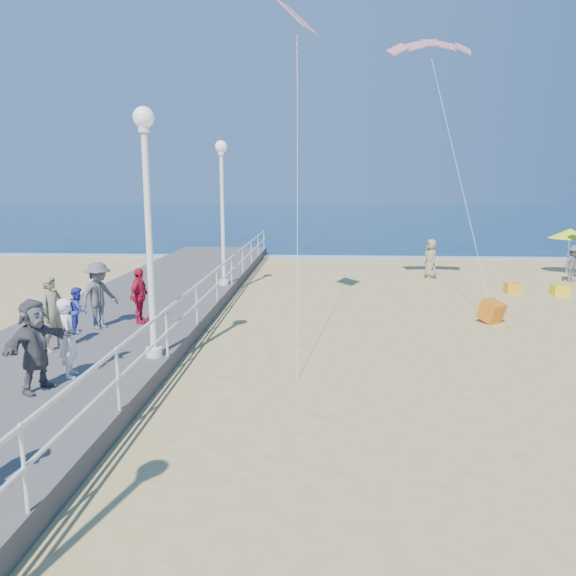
# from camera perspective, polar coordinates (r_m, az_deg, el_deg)

# --- Properties ---
(ground) EXTENTS (160.00, 160.00, 0.00)m
(ground) POSITION_cam_1_polar(r_m,az_deg,el_deg) (12.56, 11.05, -8.99)
(ground) COLOR #D4B96F
(ground) RESTS_ON ground
(ocean) EXTENTS (160.00, 90.00, 0.05)m
(ocean) POSITION_cam_1_polar(r_m,az_deg,el_deg) (76.87, 4.70, 7.36)
(ocean) COLOR #0C2C4D
(ocean) RESTS_ON ground
(surf_line) EXTENTS (160.00, 1.20, 0.04)m
(surf_line) POSITION_cam_1_polar(r_m,az_deg,el_deg) (32.54, 6.35, 3.15)
(surf_line) COLOR silver
(surf_line) RESTS_ON ground
(boardwalk) EXTENTS (5.00, 44.00, 0.40)m
(boardwalk) POSITION_cam_1_polar(r_m,az_deg,el_deg) (13.68, -22.11, -7.08)
(boardwalk) COLOR #645F5B
(boardwalk) RESTS_ON ground
(railing) EXTENTS (0.05, 42.00, 0.55)m
(railing) POSITION_cam_1_polar(r_m,az_deg,el_deg) (12.55, -12.28, -3.10)
(railing) COLOR white
(railing) RESTS_ON boardwalk
(lamp_post_mid) EXTENTS (0.44, 0.44, 5.32)m
(lamp_post_mid) POSITION_cam_1_polar(r_m,az_deg,el_deg) (12.31, -14.07, 7.92)
(lamp_post_mid) COLOR white
(lamp_post_mid) RESTS_ON boardwalk
(lamp_post_far) EXTENTS (0.44, 0.44, 5.32)m
(lamp_post_far) POSITION_cam_1_polar(r_m,az_deg,el_deg) (21.06, -6.71, 9.09)
(lamp_post_far) COLOR white
(lamp_post_far) RESTS_ON boardwalk
(woman_holding_toddler) EXTENTS (0.52, 0.66, 1.58)m
(woman_holding_toddler) POSITION_cam_1_polar(r_m,az_deg,el_deg) (11.83, -21.35, -4.73)
(woman_holding_toddler) COLOR white
(woman_holding_toddler) RESTS_ON boardwalk
(toddler_held) EXTENTS (0.46, 0.52, 0.92)m
(toddler_held) POSITION_cam_1_polar(r_m,az_deg,el_deg) (11.78, -20.55, -2.13)
(toddler_held) COLOR #2D38AB
(toddler_held) RESTS_ON boardwalk
(spectator_2) EXTENTS (1.12, 1.31, 1.76)m
(spectator_2) POSITION_cam_1_polar(r_m,az_deg,el_deg) (15.48, -18.67, -0.74)
(spectator_2) COLOR #58595D
(spectator_2) RESTS_ON boardwalk
(spectator_3) EXTENTS (0.50, 0.94, 1.53)m
(spectator_3) POSITION_cam_1_polar(r_m,az_deg,el_deg) (15.77, -14.87, -0.78)
(spectator_3) COLOR red
(spectator_3) RESTS_ON boardwalk
(spectator_5) EXTENTS (1.01, 1.68, 1.73)m
(spectator_5) POSITION_cam_1_polar(r_m,az_deg,el_deg) (11.24, -24.30, -5.32)
(spectator_5) COLOR #545459
(spectator_5) RESTS_ON boardwalk
(spectator_6) EXTENTS (0.61, 0.73, 1.73)m
(spectator_6) POSITION_cam_1_polar(r_m,az_deg,el_deg) (13.80, -22.80, -2.41)
(spectator_6) COLOR gray
(spectator_6) RESTS_ON boardwalk
(beach_walker_a) EXTENTS (1.18, 1.02, 1.58)m
(beach_walker_a) POSITION_cam_1_polar(r_m,az_deg,el_deg) (27.06, 27.01, 2.21)
(beach_walker_a) COLOR #5A5B5F
(beach_walker_a) RESTS_ON ground
(beach_walker_c) EXTENTS (0.74, 0.96, 1.75)m
(beach_walker_c) POSITION_cam_1_polar(r_m,az_deg,el_deg) (25.95, 14.31, 2.91)
(beach_walker_c) COLOR gray
(beach_walker_c) RESTS_ON ground
(box_kite) EXTENTS (0.86, 0.90, 0.74)m
(box_kite) POSITION_cam_1_polar(r_m,az_deg,el_deg) (18.09, 19.95, -2.43)
(box_kite) COLOR #CD3C0C
(box_kite) RESTS_ON ground
(beach_umbrella) EXTENTS (1.90, 1.90, 2.14)m
(beach_umbrella) POSITION_cam_1_polar(r_m,az_deg,el_deg) (29.15, 26.73, 4.97)
(beach_umbrella) COLOR white
(beach_umbrella) RESTS_ON ground
(beach_chair_left) EXTENTS (0.55, 0.55, 0.40)m
(beach_chair_left) POSITION_cam_1_polar(r_m,az_deg,el_deg) (23.31, 21.88, -0.03)
(beach_chair_left) COLOR #FFA61A
(beach_chair_left) RESTS_ON ground
(beach_chair_right) EXTENTS (0.55, 0.55, 0.40)m
(beach_chair_right) POSITION_cam_1_polar(r_m,az_deg,el_deg) (23.62, 25.89, -0.20)
(beach_chair_right) COLOR yellow
(beach_chair_right) RESTS_ON ground
(kite_parafoil) EXTENTS (2.89, 0.94, 0.65)m
(kite_parafoil) POSITION_cam_1_polar(r_m,az_deg,el_deg) (21.55, 14.26, 22.99)
(kite_parafoil) COLOR red
(kite_diamond_redwhite) EXTENTS (1.25, 1.43, 0.84)m
(kite_diamond_redwhite) POSITION_cam_1_polar(r_m,az_deg,el_deg) (17.11, 0.94, 25.81)
(kite_diamond_redwhite) COLOR red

